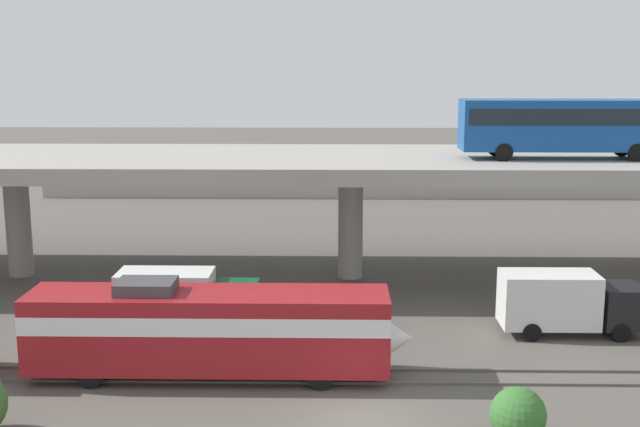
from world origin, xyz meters
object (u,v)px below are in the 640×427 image
parked_car_2 (362,167)px  parked_car_6 (311,166)px  transit_bus_on_overpass (566,123)px  service_truck_east (567,301)px  service_truck_west (184,299)px  parked_car_3 (123,166)px  parked_car_5 (210,165)px  parked_car_4 (333,170)px  parked_car_1 (135,169)px  train_locomotive (227,327)px  parked_car_0 (288,171)px

parked_car_2 → parked_car_6: (-5.34, 0.58, 0.00)m
transit_bus_on_overpass → service_truck_east: bearing=-102.7°
service_truck_west → parked_car_3: service_truck_west is taller
parked_car_5 → parked_car_3: bearing=-174.8°
transit_bus_on_overpass → service_truck_west: transit_bus_on_overpass is taller
service_truck_west → parked_car_4: bearing=80.6°
service_truck_east → parked_car_1: (-31.68, 43.43, 0.49)m
service_truck_west → parked_car_3: bearing=108.0°
parked_car_5 → parked_car_6: bearing=-2.9°
parked_car_2 → parked_car_4: size_ratio=1.02×
train_locomotive → parked_car_4: 49.38m
service_truck_east → parked_car_0: bearing=110.7°
train_locomotive → parked_car_3: bearing=109.0°
service_truck_east → parked_car_2: (-8.46, 45.90, 0.49)m
parked_car_1 → parked_car_3: (-1.97, 2.78, 0.00)m
train_locomotive → parked_car_0: bearing=90.3°
service_truck_west → service_truck_east: size_ratio=1.00×
train_locomotive → parked_car_1: train_locomotive is taller
parked_car_1 → parked_car_4: same height
train_locomotive → parked_car_5: train_locomotive is taller
parked_car_0 → parked_car_3: (-17.64, 3.75, 0.00)m
parked_car_2 → parked_car_6: bearing=173.9°
transit_bus_on_overpass → service_truck_west: (-20.64, -8.91, -7.94)m
service_truck_east → parked_car_5: service_truck_east is taller
parked_car_6 → parked_car_4: bearing=128.2°
parked_car_2 → parked_car_5: size_ratio=0.92×
service_truck_east → parked_car_0: 45.37m
parked_car_6 → service_truck_west: bearing=84.1°
parked_car_0 → parked_car_1: 15.70m
parked_car_4 → parked_car_6: 3.79m
parked_car_2 → service_truck_west: bearing=-102.5°
parked_car_1 → parked_car_2: (23.22, 2.48, -0.00)m
parked_car_1 → parked_car_6: (17.88, 3.05, 0.00)m
parked_car_3 → parked_car_4: 22.36m
transit_bus_on_overpass → service_truck_west: 23.84m
service_truck_east → parked_car_4: (-11.46, 43.50, 0.49)m
service_truck_west → parked_car_5: service_truck_west is taller
train_locomotive → service_truck_east: (15.76, 5.69, -0.56)m
service_truck_east → service_truck_west: bearing=180.0°
parked_car_0 → parked_car_4: size_ratio=1.03×
service_truck_east → train_locomotive: bearing=-160.1°
service_truck_west → service_truck_east: 18.63m
parked_car_3 → service_truck_east: bearing=126.1°
parked_car_0 → parked_car_5: same height
train_locomotive → parked_car_5: bearing=99.4°
service_truck_west → parked_car_1: bearing=106.7°
transit_bus_on_overpass → parked_car_3: size_ratio=2.70×
parked_car_6 → transit_bus_on_overpass: bearing=112.8°
parked_car_4 → parked_car_5: same height
service_truck_west → service_truck_east: bearing=0.0°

